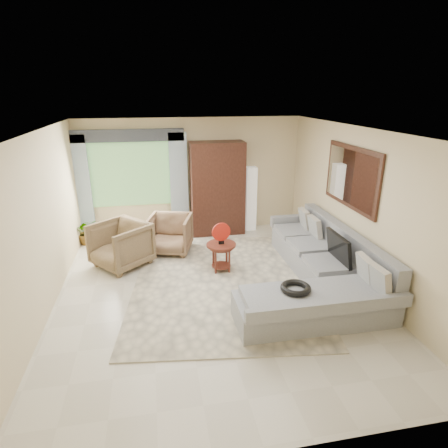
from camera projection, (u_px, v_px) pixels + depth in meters
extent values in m
plane|color=silver|center=(213.00, 291.00, 6.21)|extent=(6.00, 6.00, 0.00)
cube|color=beige|center=(222.00, 281.00, 6.52)|extent=(3.48, 4.35, 0.02)
cube|color=#A1A4A9|center=(315.00, 258.00, 6.96)|extent=(0.90, 2.40, 0.40)
cube|color=#A1A4A9|center=(315.00, 309.00, 5.36)|extent=(2.30, 0.80, 0.40)
cube|color=#A1A4A9|center=(345.00, 243.00, 6.50)|extent=(0.20, 3.20, 0.50)
cube|color=#A1A4A9|center=(291.00, 220.00, 8.04)|extent=(0.90, 0.16, 0.22)
cube|color=#A1A4A9|center=(331.00, 308.00, 4.85)|extent=(2.30, 0.10, 0.18)
cube|color=black|center=(339.00, 248.00, 6.11)|extent=(0.14, 0.74, 0.48)
torus|color=black|center=(296.00, 288.00, 5.23)|extent=(0.43, 0.43, 0.09)
cylinder|color=#4C1C14|center=(221.00, 245.00, 6.75)|extent=(0.54, 0.54, 0.04)
cylinder|color=#4C1C14|center=(221.00, 259.00, 6.84)|extent=(0.36, 0.36, 0.48)
cylinder|color=red|center=(221.00, 232.00, 6.67)|extent=(0.34, 0.06, 0.34)
imported|color=olive|center=(121.00, 245.00, 6.99)|extent=(1.30, 1.30, 0.85)
imported|color=olive|center=(170.00, 234.00, 7.62)|extent=(1.03, 1.04, 0.77)
imported|color=#999999|center=(86.00, 232.00, 8.07)|extent=(0.60, 0.56, 0.55)
cube|color=black|center=(217.00, 189.00, 8.47)|extent=(1.20, 0.55, 2.10)
cube|color=silver|center=(251.00, 199.00, 8.77)|extent=(0.24, 0.24, 1.50)
cube|color=#669E59|center=(131.00, 174.00, 8.25)|extent=(1.80, 0.04, 1.40)
cube|color=#9EB7CC|center=(81.00, 189.00, 8.06)|extent=(0.40, 0.08, 2.30)
cube|color=#9EB7CC|center=(179.00, 184.00, 8.44)|extent=(0.40, 0.08, 2.30)
cube|color=#1E232D|center=(127.00, 135.00, 7.90)|extent=(2.40, 0.12, 0.26)
cube|color=black|center=(351.00, 177.00, 6.39)|extent=(0.04, 1.70, 1.05)
cube|color=white|center=(350.00, 177.00, 6.38)|extent=(0.02, 1.54, 0.90)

